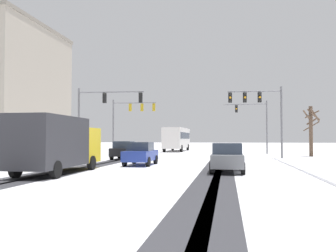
% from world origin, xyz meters
% --- Properties ---
extents(wheel_track_left_lane, '(1.05, 31.98, 0.01)m').
position_xyz_m(wheel_track_left_lane, '(4.17, 14.54, 0.00)').
color(wheel_track_left_lane, '#38383D').
rests_on(wheel_track_left_lane, ground).
extents(wheel_track_right_lane, '(1.16, 31.98, 0.01)m').
position_xyz_m(wheel_track_right_lane, '(3.44, 14.54, 0.00)').
color(wheel_track_right_lane, '#38383D').
rests_on(wheel_track_right_lane, ground).
extents(wheel_track_center, '(0.99, 31.98, 0.01)m').
position_xyz_m(wheel_track_center, '(-5.24, 14.54, 0.00)').
color(wheel_track_center, '#38383D').
rests_on(wheel_track_center, ground).
extents(wheel_track_oncoming, '(1.18, 31.98, 0.01)m').
position_xyz_m(wheel_track_oncoming, '(-4.43, 14.54, 0.00)').
color(wheel_track_oncoming, '#38383D').
rests_on(wheel_track_oncoming, ground).
extents(traffic_signal_near_left, '(6.14, 0.71, 6.50)m').
position_xyz_m(traffic_signal_near_left, '(-6.99, 25.22, 4.65)').
color(traffic_signal_near_left, slate).
rests_on(traffic_signal_near_left, ground).
extents(traffic_signal_far_left, '(5.25, 0.64, 6.50)m').
position_xyz_m(traffic_signal_far_left, '(-7.04, 35.21, 4.76)').
color(traffic_signal_far_left, slate).
rests_on(traffic_signal_far_left, ground).
extents(traffic_signal_near_right, '(4.82, 0.64, 6.50)m').
position_xyz_m(traffic_signal_near_right, '(7.22, 26.93, 4.75)').
color(traffic_signal_near_right, slate).
rests_on(traffic_signal_near_right, ground).
extents(traffic_signal_far_right, '(5.28, 0.52, 6.50)m').
position_xyz_m(traffic_signal_far_right, '(7.70, 39.16, 4.38)').
color(traffic_signal_far_right, slate).
rests_on(traffic_signal_far_right, ground).
extents(car_black_lead, '(1.95, 4.16, 1.62)m').
position_xyz_m(car_black_lead, '(-4.89, 25.48, 0.82)').
color(car_black_lead, black).
rests_on(car_black_lead, ground).
extents(car_blue_second, '(1.85, 4.11, 1.62)m').
position_xyz_m(car_blue_second, '(-1.66, 18.65, 0.82)').
color(car_blue_second, '#233899').
rests_on(car_blue_second, ground).
extents(car_grey_third, '(1.85, 4.11, 1.62)m').
position_xyz_m(car_grey_third, '(4.34, 14.41, 0.82)').
color(car_grey_third, slate).
rests_on(car_grey_third, ground).
extents(bus_oncoming, '(2.78, 11.03, 3.38)m').
position_xyz_m(bus_oncoming, '(-3.00, 46.30, 1.99)').
color(bus_oncoming, silver).
rests_on(bus_oncoming, ground).
extents(box_truck_delivery, '(2.42, 7.44, 3.02)m').
position_xyz_m(box_truck_delivery, '(-4.63, 12.20, 1.63)').
color(box_truck_delivery, yellow).
rests_on(box_truck_delivery, ground).
extents(bare_tree_sidewalk_far, '(1.76, 1.97, 5.23)m').
position_xyz_m(bare_tree_sidewalk_far, '(12.96, 33.25, 2.97)').
color(bare_tree_sidewalk_far, brown).
rests_on(bare_tree_sidewalk_far, ground).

